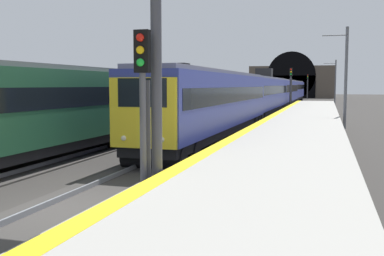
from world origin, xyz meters
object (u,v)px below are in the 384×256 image
Objects in this scene: train_main_approaching at (275,93)px; overhead_signal_gantry at (1,18)px; train_adjacent_platform at (123,101)px; catenary_mast_near at (346,77)px; railway_signal_near at (143,102)px; railway_signal_mid at (291,85)px; railway_signal_far at (308,84)px; catenary_mast_far at (335,81)px.

train_main_approaching is 8.90× the size of overhead_signal_gantry.
catenary_mast_near is at bearing 132.23° from train_adjacent_platform.
railway_signal_mid is at bearing -180.00° from railway_signal_near.
railway_signal_far reaches higher than train_adjacent_platform.
overhead_signal_gantry is (-46.82, 2.58, 2.80)m from train_main_approaching.
railway_signal_near is 0.61× the size of catenary_mast_far.
train_main_approaching is 47.26m from railway_signal_near.
overhead_signal_gantry is at bearing 12.05° from train_adjacent_platform.
train_main_approaching is at bearing 162.84° from catenary_mast_far.
overhead_signal_gantry reaches higher than railway_signal_near.
catenary_mast_far reaches higher than railway_signal_near.
catenary_mast_far is (24.26, -7.49, 1.57)m from train_main_approaching.
railway_signal_mid reaches higher than train_main_approaching.
railway_signal_far is (97.75, -0.00, 0.63)m from railway_signal_near.
catenary_mast_near is (24.47, -10.08, -1.27)m from overhead_signal_gantry.
overhead_signal_gantry reaches higher than railway_signal_mid.
railway_signal_far is (50.53, -1.85, 1.13)m from train_main_approaching.
catenary_mast_far reaches higher than railway_signal_far.
catenary_mast_near is at bearing -22.39° from overhead_signal_gantry.
railway_signal_mid is (47.67, -0.00, 0.45)m from railway_signal_near.
train_main_approaching is 11.28× the size of catenary_mast_far.
railway_signal_near is at bearing 0.00° from railway_signal_far.
railway_signal_near is 25.53m from catenary_mast_near.
train_adjacent_platform is (-33.38, 5.17, 0.01)m from train_main_approaching.
overhead_signal_gantry is 26.50m from catenary_mast_near.
railway_signal_far reaches higher than railway_signal_mid.
railway_signal_far is at bearing -180.00° from railway_signal_near.
overhead_signal_gantry is at bearing -2.59° from train_main_approaching.
railway_signal_mid is 0.71× the size of catenary_mast_far.
catenary_mast_far reaches higher than train_main_approaching.
train_main_approaching is at bearing -3.16° from overhead_signal_gantry.
train_main_approaching is 11.39× the size of catenary_mast_near.
train_adjacent_platform is 84.20m from railway_signal_far.
railway_signal_mid is 50.08m from railway_signal_far.
railway_signal_far is 0.76× the size of catenary_mast_far.
train_main_approaching is 25.44m from catenary_mast_far.
catenary_mast_far is at bearing 163.40° from train_main_approaching.
railway_signal_near is at bearing 167.20° from catenary_mast_near.
railway_signal_near is 0.85× the size of railway_signal_mid.
overhead_signal_gantry is 1.27× the size of catenary_mast_far.
railway_signal_near is at bearing -95.19° from overhead_signal_gantry.
train_main_approaching is 14.86× the size of railway_signal_far.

